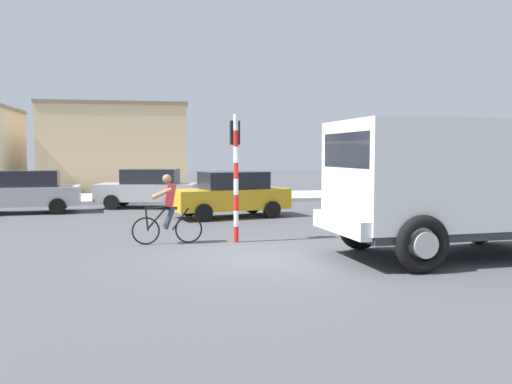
% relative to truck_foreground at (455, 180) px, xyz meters
% --- Properties ---
extents(ground_plane, '(120.00, 120.00, 0.00)m').
position_rel_truck_foreground_xyz_m(ground_plane, '(-4.31, 1.02, -1.67)').
color(ground_plane, '#4C4C51').
extents(sidewalk_far, '(80.00, 5.00, 0.16)m').
position_rel_truck_foreground_xyz_m(sidewalk_far, '(-4.31, 15.95, -1.59)').
color(sidewalk_far, '#ADADA8').
rests_on(sidewalk_far, ground).
extents(truck_foreground, '(5.60, 3.15, 2.90)m').
position_rel_truck_foreground_xyz_m(truck_foreground, '(0.00, 0.00, 0.00)').
color(truck_foreground, white).
rests_on(truck_foreground, ground).
extents(cyclist, '(1.73, 0.50, 1.72)m').
position_rel_truck_foreground_xyz_m(cyclist, '(-6.06, 2.75, -0.80)').
color(cyclist, black).
rests_on(cyclist, ground).
extents(traffic_light_pole, '(0.24, 0.43, 3.20)m').
position_rel_truck_foreground_xyz_m(traffic_light_pole, '(-4.37, 2.77, 0.40)').
color(traffic_light_pole, red).
rests_on(traffic_light_pole, ground).
extents(car_red_near, '(4.15, 2.18, 1.60)m').
position_rel_truck_foreground_xyz_m(car_red_near, '(-11.24, 10.61, -0.85)').
color(car_red_near, '#B7B7BC').
rests_on(car_red_near, ground).
extents(car_white_mid, '(4.26, 2.47, 1.60)m').
position_rel_truck_foreground_xyz_m(car_white_mid, '(-6.73, 11.81, -0.85)').
color(car_white_mid, '#B7B7BC').
rests_on(car_white_mid, ground).
extents(car_far_side, '(4.29, 2.60, 1.60)m').
position_rel_truck_foreground_xyz_m(car_far_side, '(-3.81, 7.94, -0.85)').
color(car_far_side, gold).
rests_on(car_far_side, ground).
extents(pedestrian_near_kerb, '(0.34, 0.22, 1.62)m').
position_rel_truck_foreground_xyz_m(pedestrian_near_kerb, '(1.28, 10.61, -0.82)').
color(pedestrian_near_kerb, '#2D334C').
rests_on(pedestrian_near_kerb, ground).
extents(building_mid_block, '(8.17, 5.67, 5.11)m').
position_rel_truck_foreground_xyz_m(building_mid_block, '(-8.76, 22.13, 0.89)').
color(building_mid_block, '#D1B284').
rests_on(building_mid_block, ground).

